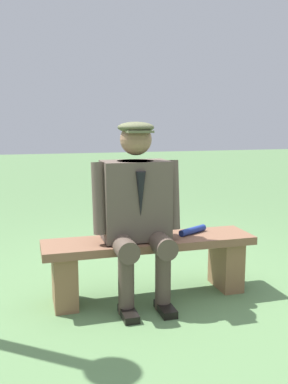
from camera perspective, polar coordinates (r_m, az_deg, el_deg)
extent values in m
plane|color=#577D4C|center=(3.30, 0.74, -13.73)|extent=(30.00, 30.00, 0.00)
cube|color=brown|center=(3.16, 0.76, -6.77)|extent=(1.57, 0.38, 0.06)
cube|color=brown|center=(3.45, 10.97, -9.41)|extent=(0.16, 0.32, 0.39)
cube|color=brown|center=(3.12, -10.65, -11.47)|extent=(0.16, 0.32, 0.39)
cube|color=brown|center=(3.06, -1.17, -1.10)|extent=(0.48, 0.28, 0.57)
cylinder|color=#1E2338|center=(3.02, -1.19, 3.66)|extent=(0.26, 0.26, 0.06)
cone|color=black|center=(2.91, -0.44, -0.28)|extent=(0.07, 0.07, 0.31)
sphere|color=#8C664C|center=(2.99, -1.10, 7.09)|extent=(0.22, 0.22, 0.22)
ellipsoid|color=#54583B|center=(2.99, -1.11, 8.69)|extent=(0.26, 0.26, 0.08)
cube|color=#54583B|center=(2.89, -0.59, 8.12)|extent=(0.18, 0.10, 0.02)
cylinder|color=#4F4036|center=(3.04, 1.86, -6.66)|extent=(0.15, 0.45, 0.15)
cylinder|color=#4F4036|center=(3.00, 2.57, -11.47)|extent=(0.11, 0.11, 0.46)
cube|color=black|center=(3.03, 2.91, -15.45)|extent=(0.10, 0.24, 0.05)
cylinder|color=brown|center=(3.09, 3.84, -0.36)|extent=(0.11, 0.17, 0.51)
cylinder|color=#4F4036|center=(2.98, -3.01, -7.04)|extent=(0.15, 0.45, 0.15)
cylinder|color=#4F4036|center=(2.93, -2.41, -11.97)|extent=(0.11, 0.11, 0.46)
cube|color=black|center=(2.96, -2.10, -16.04)|extent=(0.10, 0.24, 0.05)
cylinder|color=brown|center=(2.96, -6.02, -0.84)|extent=(0.10, 0.16, 0.51)
cylinder|color=navy|center=(3.30, 6.57, -5.15)|extent=(0.26, 0.18, 0.05)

